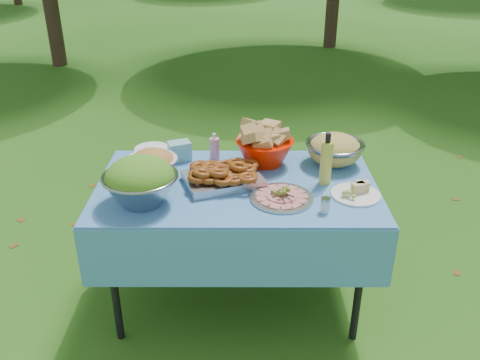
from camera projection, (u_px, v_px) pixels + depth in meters
The scene contains 14 objects.
ground at pixel (237, 298), 3.00m from camera, with size 80.00×80.00×0.00m, color #133A0A.
picnic_table at pixel (237, 244), 2.83m from camera, with size 1.46×0.86×0.76m, color #84D6FF.
salad_bowl at pixel (140, 181), 2.43m from camera, with size 0.36×0.36×0.24m, color #96989D, non-canonical shape.
pasta_bowl_white at pixel (152, 163), 2.71m from camera, with size 0.27×0.27×0.15m, color white, non-canonical shape.
plate_stack at pixel (152, 153), 2.93m from camera, with size 0.20×0.20×0.07m, color white.
wipes_box at pixel (180, 151), 2.90m from camera, with size 0.12×0.09×0.11m, color #7EC6CB.
sanitizer_bottle at pixel (215, 147), 2.90m from camera, with size 0.06×0.06×0.16m, color pink.
bread_bowl at pixel (265, 145), 2.84m from camera, with size 0.33×0.33×0.22m, color #F31B00, non-canonical shape.
pasta_bowl_steel at pixel (335, 149), 2.85m from camera, with size 0.33×0.33×0.17m, color #96989D, non-canonical shape.
fried_tray at pixel (223, 176), 2.64m from camera, with size 0.39×0.27×0.09m, color #AEAFB3.
charcuterie_platter at pixel (282, 192), 2.50m from camera, with size 0.31×0.31×0.07m, color #A7ABAF.
oil_bottle at pixel (326, 159), 2.60m from camera, with size 0.06×0.06×0.28m, color gold.
cheese_plate at pixel (356, 190), 2.53m from camera, with size 0.25×0.25×0.07m, color white.
shaker at pixel (325, 205), 2.39m from camera, with size 0.05×0.05×0.07m, color silver.
Camera 1 is at (0.02, -2.36, 1.98)m, focal length 38.00 mm.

